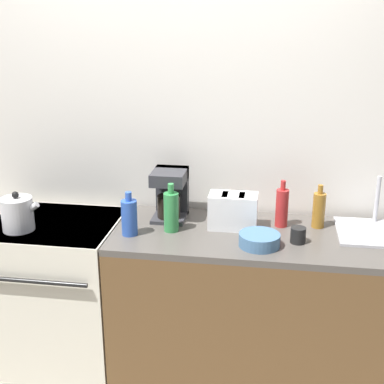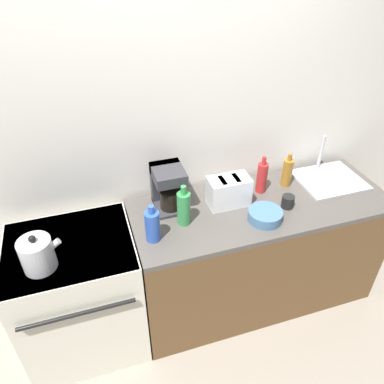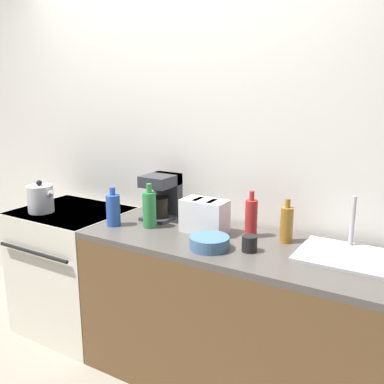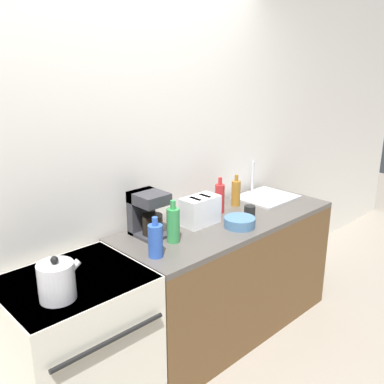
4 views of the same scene
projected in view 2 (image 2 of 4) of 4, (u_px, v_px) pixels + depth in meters
name	position (u px, v px, depth m)	size (l,w,h in m)	color
ground_plane	(189.00, 350.00, 2.55)	(12.00, 12.00, 0.00)	gray
wall_back	(154.00, 133.00, 2.33)	(8.00, 0.05, 2.60)	silver
stove	(81.00, 295.00, 2.37)	(0.73, 0.65, 0.88)	silver
counter_block	(256.00, 252.00, 2.69)	(1.71, 0.65, 0.88)	brown
kettle	(38.00, 254.00, 1.93)	(0.22, 0.17, 0.22)	silver
toaster	(229.00, 191.00, 2.38)	(0.26, 0.15, 0.19)	white
coffee_maker	(168.00, 185.00, 2.34)	(0.19, 0.23, 0.29)	#333338
sink_tray	(329.00, 178.00, 2.65)	(0.44, 0.38, 0.28)	#B7B7BC
bottle_amber	(287.00, 172.00, 2.55)	(0.07, 0.07, 0.24)	#9E6B23
bottle_blue	(152.00, 226.00, 2.10)	(0.08, 0.08, 0.24)	#2D56B7
bottle_red	(262.00, 177.00, 2.48)	(0.07, 0.07, 0.27)	#B72828
bottle_green	(184.00, 208.00, 2.22)	(0.08, 0.08, 0.27)	#338C47
cup_black	(288.00, 202.00, 2.38)	(0.08, 0.08, 0.08)	black
bowl	(265.00, 215.00, 2.28)	(0.21, 0.21, 0.07)	teal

